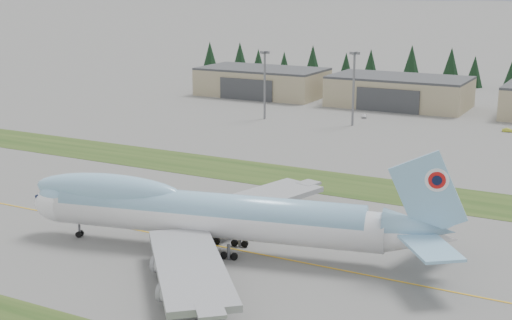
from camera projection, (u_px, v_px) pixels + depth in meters
The scene contains 10 objects.
ground at pixel (220, 246), 119.24m from camera, with size 7000.00×7000.00×0.00m, color slate.
grass_strip_far at pixel (324, 182), 157.81m from camera, with size 400.00×18.00×0.08m, color #264217.
taxiway_line_main at pixel (220, 246), 119.24m from camera, with size 400.00×0.40×0.02m, color gold.
boeing_747_freighter at pixel (210, 214), 115.95m from camera, with size 73.48×61.78×19.28m.
hangar_left at pixel (262, 82), 278.27m from camera, with size 48.00×26.60×10.80m.
hangar_center at pixel (399, 91), 253.24m from camera, with size 48.00×26.60×10.80m.
floodlight_masts at pixel (492, 83), 197.28m from camera, with size 149.70×6.63×24.51m.
service_vehicle_a at pixel (364, 118), 233.26m from camera, with size 1.49×3.70×1.26m, color white.
service_vehicle_b at pixel (508, 132), 210.82m from camera, with size 1.21×3.45×1.14m, color gold.
conifer_belt at pixel (476, 70), 299.38m from camera, with size 273.64×16.33×17.00m.
Camera 1 is at (57.98, -96.26, 42.87)m, focal length 50.00 mm.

